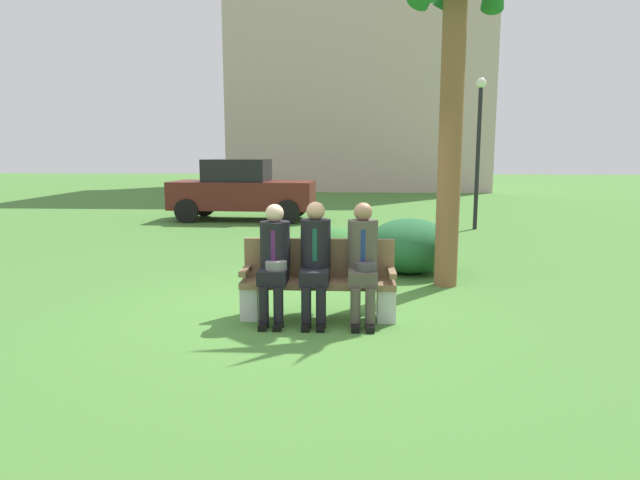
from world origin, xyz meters
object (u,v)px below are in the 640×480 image
object	(u,v)px
seated_man_right	(363,257)
park_bench	(318,282)
seated_man_left	(274,257)
street_lamp	(479,138)
palm_tree_tall	(456,23)
parked_car_near	(242,190)
seated_man_middle	(315,255)
shrub_mid_lawn	(329,248)
shrub_near_bench	(410,246)
building_backdrop	(358,49)

from	to	relation	value
seated_man_right	park_bench	bearing A→B (deg)	166.00
seated_man_left	street_lamp	distance (m)	8.74
palm_tree_tall	parked_car_near	distance (m)	9.05
palm_tree_tall	parked_car_near	bearing A→B (deg)	120.61
seated_man_right	street_lamp	distance (m)	8.33
seated_man_middle	park_bench	bearing A→B (deg)	76.31
seated_man_middle	parked_car_near	bearing A→B (deg)	105.89
park_bench	street_lamp	size ratio (longest dim) A/B	0.48
park_bench	seated_man_right	distance (m)	0.61
park_bench	shrub_mid_lawn	xyz separation A→B (m)	(0.02, 2.69, -0.07)
shrub_near_bench	seated_man_left	bearing A→B (deg)	-124.93
park_bench	palm_tree_tall	distance (m)	3.97
parked_car_near	street_lamp	xyz separation A→B (m)	(6.08, -1.51, 1.38)
seated_man_middle	street_lamp	size ratio (longest dim) A/B	0.37
seated_man_right	palm_tree_tall	xyz separation A→B (m)	(1.25, 1.74, 2.85)
seated_man_right	shrub_near_bench	distance (m)	2.72
seated_man_right	building_backdrop	xyz separation A→B (m)	(0.22, 23.74, 6.33)
park_bench	shrub_mid_lawn	bearing A→B (deg)	89.48
park_bench	seated_man_middle	size ratio (longest dim) A/B	1.30
park_bench	street_lamp	xyz separation A→B (m)	(3.45, 7.53, 1.80)
seated_man_right	street_lamp	bearing A→B (deg)	68.98
park_bench	street_lamp	distance (m)	8.47
seated_man_middle	seated_man_right	world-z (taller)	seated_man_middle
palm_tree_tall	street_lamp	size ratio (longest dim) A/B	1.41
parked_car_near	park_bench	bearing A→B (deg)	-73.74
shrub_mid_lawn	park_bench	bearing A→B (deg)	-90.52
seated_man_right	palm_tree_tall	size ratio (longest dim) A/B	0.26
seated_man_right	shrub_near_bench	bearing A→B (deg)	72.62
park_bench	street_lamp	bearing A→B (deg)	65.41
seated_man_middle	building_backdrop	size ratio (longest dim) A/B	0.10
seated_man_left	building_backdrop	bearing A→B (deg)	87.06
shrub_near_bench	palm_tree_tall	bearing A→B (deg)	-62.20
shrub_near_bench	street_lamp	bearing A→B (deg)	67.20
park_bench	seated_man_right	bearing A→B (deg)	-14.00
seated_man_left	building_backdrop	xyz separation A→B (m)	(1.22, 23.74, 6.34)
seated_man_right	parked_car_near	distance (m)	9.68
palm_tree_tall	parked_car_near	size ratio (longest dim) A/B	1.28
seated_man_left	building_backdrop	distance (m)	24.60
seated_man_right	parked_car_near	bearing A→B (deg)	108.92
seated_man_left	shrub_near_bench	bearing A→B (deg)	55.07
park_bench	shrub_mid_lawn	world-z (taller)	park_bench
seated_man_middle	shrub_near_bench	size ratio (longest dim) A/B	0.98
seated_man_middle	seated_man_right	bearing A→B (deg)	-0.68
park_bench	seated_man_left	distance (m)	0.60
shrub_mid_lawn	street_lamp	bearing A→B (deg)	54.75
building_backdrop	seated_man_right	bearing A→B (deg)	-90.54
park_bench	seated_man_right	size ratio (longest dim) A/B	1.31
seated_man_right	building_backdrop	size ratio (longest dim) A/B	0.10
street_lamp	seated_man_middle	bearing A→B (deg)	-114.43
seated_man_middle	parked_car_near	distance (m)	9.52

